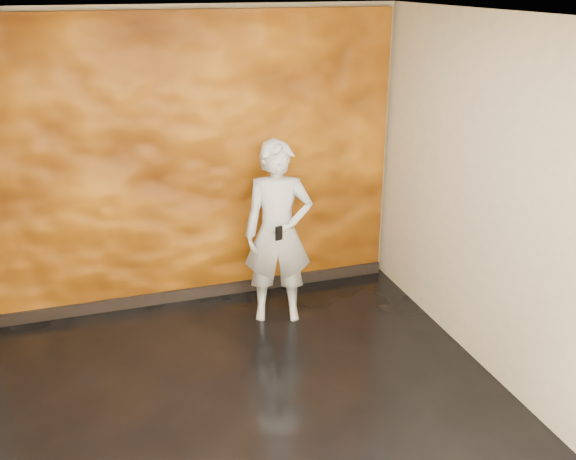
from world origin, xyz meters
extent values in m
cube|color=black|center=(0.00, 0.00, -0.01)|extent=(4.00, 4.00, 0.01)
cube|color=tan|center=(0.00, 2.00, 1.40)|extent=(4.00, 0.02, 2.80)
cube|color=tan|center=(0.00, -2.00, 1.40)|extent=(4.00, 0.02, 2.80)
cube|color=tan|center=(2.00, 0.00, 1.40)|extent=(0.02, 4.00, 2.80)
cube|color=white|center=(0.00, 0.00, 2.80)|extent=(4.00, 4.00, 0.01)
cube|color=orange|center=(0.00, 1.96, 1.38)|extent=(3.90, 0.06, 2.75)
cube|color=black|center=(0.00, 1.92, 0.06)|extent=(3.90, 0.04, 0.12)
imported|color=#9DA3AD|center=(0.63, 1.33, 0.85)|extent=(0.71, 0.56, 1.71)
cube|color=black|center=(0.57, 1.10, 0.95)|extent=(0.07, 0.04, 0.13)
camera|label=1|loc=(-0.93, -3.83, 3.03)|focal=40.00mm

